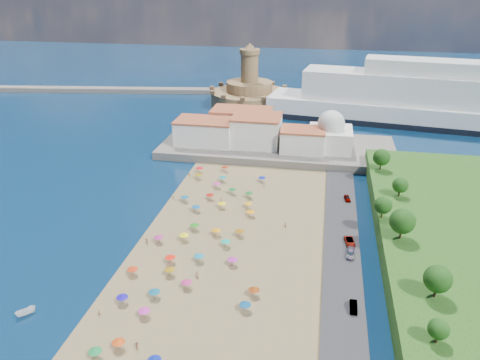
# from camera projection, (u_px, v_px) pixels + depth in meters

# --- Properties ---
(ground) EXTENTS (700.00, 700.00, 0.00)m
(ground) POSITION_uv_depth(u_px,v_px,m) (207.00, 246.00, 120.12)
(ground) COLOR #071938
(ground) RESTS_ON ground
(terrace) EXTENTS (90.00, 36.00, 3.00)m
(terrace) POSITION_uv_depth(u_px,v_px,m) (277.00, 148.00, 183.47)
(terrace) COLOR #59544C
(terrace) RESTS_ON ground
(jetty) EXTENTS (18.00, 70.00, 2.40)m
(jetty) POSITION_uv_depth(u_px,v_px,m) (239.00, 120.00, 218.73)
(jetty) COLOR #59544C
(jetty) RESTS_ON ground
(breakwater) EXTENTS (199.03, 34.77, 2.60)m
(breakwater) POSITION_uv_depth(u_px,v_px,m) (90.00, 90.00, 275.49)
(breakwater) COLOR #59544C
(breakwater) RESTS_ON ground
(waterfront_buildings) EXTENTS (57.00, 29.00, 11.00)m
(waterfront_buildings) POSITION_uv_depth(u_px,v_px,m) (245.00, 130.00, 183.64)
(waterfront_buildings) COLOR silver
(waterfront_buildings) RESTS_ON terrace
(domed_building) EXTENTS (16.00, 16.00, 15.00)m
(domed_building) POSITION_uv_depth(u_px,v_px,m) (330.00, 134.00, 175.31)
(domed_building) COLOR silver
(domed_building) RESTS_ON terrace
(fortress) EXTENTS (40.00, 40.00, 32.40)m
(fortress) POSITION_uv_depth(u_px,v_px,m) (249.00, 94.00, 243.47)
(fortress) COLOR #96714B
(fortress) RESTS_ON ground
(cruise_ship) EXTENTS (166.40, 46.72, 35.99)m
(cruise_ship) POSITION_uv_depth(u_px,v_px,m) (450.00, 104.00, 209.50)
(cruise_ship) COLOR black
(cruise_ship) RESTS_ON ground
(beach_parasols) EXTENTS (31.88, 116.75, 2.20)m
(beach_parasols) POSITION_uv_depth(u_px,v_px,m) (189.00, 260.00, 110.44)
(beach_parasols) COLOR gray
(beach_parasols) RESTS_ON beach
(beachgoers) EXTENTS (36.75, 98.45, 1.90)m
(beachgoers) POSITION_uv_depth(u_px,v_px,m) (195.00, 241.00, 119.99)
(beachgoers) COLOR tan
(beachgoers) RESTS_ON beach
(parked_cars) EXTENTS (3.02, 78.86, 1.40)m
(parked_cars) POSITION_uv_depth(u_px,v_px,m) (351.00, 258.00, 112.58)
(parked_cars) COLOR gray
(parked_cars) RESTS_ON promenade
(hillside_trees) EXTENTS (12.33, 113.48, 7.80)m
(hillside_trees) POSITION_uv_depth(u_px,v_px,m) (410.00, 249.00, 100.14)
(hillside_trees) COLOR #382314
(hillside_trees) RESTS_ON hillside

